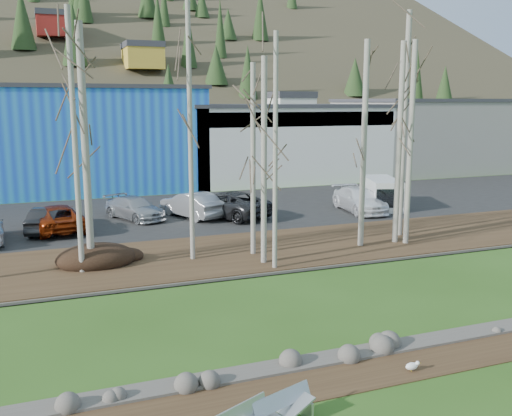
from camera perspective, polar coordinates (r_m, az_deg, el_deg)
name	(u,v)px	position (r m, az deg, el deg)	size (l,w,h in m)	color
ground	(448,405)	(14.89, 18.64, -18.14)	(200.00, 200.00, 0.00)	#294C15
dirt_strip	(396,366)	(16.35, 13.81, -15.10)	(80.00, 1.80, 0.03)	#382616
near_bank_rocks	(375,352)	(17.10, 11.84, -13.88)	(80.00, 0.80, 0.50)	#47423D
river	(311,305)	(20.39, 5.52, -9.60)	(80.00, 8.00, 0.90)	black
far_bank_rocks	(267,273)	(23.93, 1.11, -6.48)	(80.00, 0.80, 0.46)	#47423D
far_bank	(241,252)	(26.78, -1.48, -4.45)	(80.00, 7.00, 0.15)	#382616
parking_lot	(186,212)	(36.60, -7.00, -0.44)	(80.00, 14.00, 0.14)	black
building_blue	(71,138)	(49.03, -18.05, 6.72)	(20.40, 12.24, 8.30)	blue
building_white	(274,141)	(53.17, 1.86, 6.68)	(18.36, 12.24, 6.80)	silver
building_grey	(418,135)	(61.18, 15.90, 7.03)	(14.28, 12.24, 7.30)	gray
hillside	(89,32)	(94.86, -16.39, 16.51)	(160.00, 72.00, 35.00)	#373222
bench_damaged	(282,410)	(13.26, 2.65, -19.53)	(1.71, 1.02, 0.72)	#BABDBF
seagull	(412,366)	(16.10, 15.35, -14.99)	(0.42, 0.21, 0.31)	gold
dirt_mound	(96,257)	(25.47, -15.71, -4.70)	(3.37, 2.38, 0.66)	black
birch_1	(75,144)	(23.70, -17.64, 6.15)	(0.22, 0.22, 10.48)	#A4A195
birch_2	(85,149)	(24.29, -16.70, 5.72)	(0.31, 0.31, 9.99)	#A4A195
birch_3	(190,133)	(24.69, -6.59, 7.45)	(0.21, 0.21, 11.10)	#A4A195
birch_4	(264,162)	(24.08, 0.80, 4.59)	(0.25, 0.25, 8.71)	#A4A195
birch_5	(253,161)	(25.53, -0.29, 4.75)	(0.23, 0.23, 8.55)	#A4A195
birch_6	(275,153)	(23.25, 1.94, 5.48)	(0.20, 0.20, 9.61)	#A4A195
birch_7	(364,145)	(27.47, 10.73, 6.16)	(0.27, 0.27, 9.68)	#A4A195
birch_8	(410,144)	(28.45, 15.17, 6.17)	(0.26, 0.26, 9.72)	#A4A195
birch_9	(404,126)	(30.11, 14.60, 7.92)	(0.28, 0.28, 11.29)	#A4A195
birch_10	(399,144)	(28.55, 14.13, 6.19)	(0.27, 0.27, 9.68)	#A4A195
car_1	(49,219)	(32.40, -19.98, -1.08)	(1.45, 4.17, 1.37)	black
car_2	(56,218)	(32.60, -19.33, -0.92)	(2.37, 5.15, 1.43)	maroon
car_3	(135,208)	(34.61, -12.04, -0.01)	(1.84, 4.53, 1.32)	#999DA1
car_4	(192,205)	(34.55, -6.43, 0.33)	(1.64, 4.69, 1.55)	#A7A7A9
car_5	(227,204)	(34.50, -2.92, 0.40)	(2.62, 5.69, 1.58)	#2A2A2D
car_6	(359,200)	(36.80, 10.31, 0.81)	(2.08, 5.13, 1.49)	white
van_white	(382,193)	(38.27, 12.49, 1.43)	(3.17, 4.74, 1.92)	white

